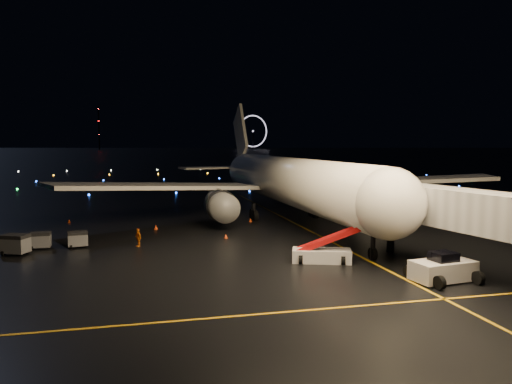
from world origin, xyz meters
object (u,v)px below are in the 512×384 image
(belt_loader, at_px, (322,242))
(baggage_cart_1, at_px, (78,239))
(airliner, at_px, (281,154))
(pushback_tug, at_px, (443,267))
(baggage_cart_0, at_px, (40,240))
(baggage_cart_2, at_px, (15,245))
(crew_c, at_px, (138,238))

(belt_loader, xyz_separation_m, baggage_cart_1, (-20.72, 11.07, -0.98))
(airliner, relative_size, baggage_cart_1, 33.09)
(airliner, bearing_deg, belt_loader, -100.15)
(pushback_tug, bearing_deg, belt_loader, 122.71)
(airliner, bearing_deg, pushback_tug, -87.09)
(baggage_cart_0, bearing_deg, pushback_tug, -33.48)
(airliner, distance_m, baggage_cart_2, 34.92)
(pushback_tug, distance_m, baggage_cart_1, 32.97)
(pushback_tug, height_order, baggage_cart_1, pushback_tug)
(airliner, distance_m, crew_c, 25.72)
(crew_c, xyz_separation_m, baggage_cart_2, (-10.75, -1.07, 0.03))
(baggage_cart_1, bearing_deg, baggage_cart_0, 168.11)
(baggage_cart_0, height_order, baggage_cart_2, baggage_cart_2)
(crew_c, bearing_deg, airliner, 101.92)
(airliner, height_order, baggage_cart_1, airliner)
(pushback_tug, relative_size, baggage_cart_0, 2.43)
(belt_loader, xyz_separation_m, baggage_cart_2, (-25.81, 9.01, -0.82))
(belt_loader, bearing_deg, baggage_cart_2, -179.84)
(belt_loader, height_order, crew_c, belt_loader)
(baggage_cart_1, xyz_separation_m, baggage_cart_2, (-5.08, -2.06, 0.15))
(crew_c, bearing_deg, belt_loader, 28.70)
(belt_loader, relative_size, baggage_cart_0, 3.87)
(crew_c, bearing_deg, pushback_tug, 23.13)
(pushback_tug, height_order, baggage_cart_0, pushback_tug)
(pushback_tug, xyz_separation_m, crew_c, (-21.52, 17.65, -0.18))
(pushback_tug, relative_size, baggage_cart_1, 2.50)
(crew_c, height_order, baggage_cart_1, crew_c)
(pushback_tug, distance_m, baggage_cart_0, 35.92)
(airliner, bearing_deg, baggage_cart_2, -152.18)
(pushback_tug, bearing_deg, airliner, 86.61)
(airliner, xyz_separation_m, baggage_cart_1, (-24.65, -14.61, -7.71))
(crew_c, relative_size, baggage_cart_2, 0.82)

